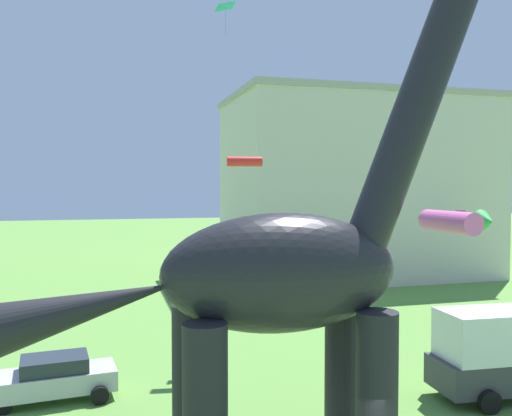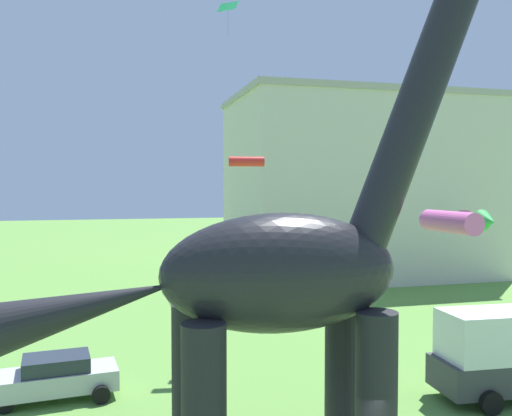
% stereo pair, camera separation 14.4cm
% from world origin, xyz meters
% --- Properties ---
extents(dinosaur_sculpture, '(14.35, 3.04, 15.00)m').
position_xyz_m(dinosaur_sculpture, '(-0.94, 2.70, 5.42)').
color(dinosaur_sculpture, black).
rests_on(dinosaur_sculpture, ground_plane).
extents(parked_sedan_left, '(4.37, 2.22, 1.55)m').
position_xyz_m(parked_sedan_left, '(-7.00, 9.98, 0.81)').
color(parked_sedan_left, '#B7B7BC').
rests_on(parked_sedan_left, ground_plane).
extents(parked_box_truck, '(5.72, 2.45, 3.20)m').
position_xyz_m(parked_box_truck, '(8.71, 5.84, 1.65)').
color(parked_box_truck, '#38383D').
rests_on(parked_box_truck, ground_plane).
extents(kite_mid_center, '(1.61, 1.44, 0.46)m').
position_xyz_m(kite_mid_center, '(0.80, 13.23, 8.72)').
color(kite_mid_center, red).
extents(kite_trailing, '(0.93, 0.93, 0.94)m').
position_xyz_m(kite_trailing, '(19.82, 23.78, 5.42)').
color(kite_trailing, pink).
extents(kite_mid_right, '(1.92, 2.27, 0.66)m').
position_xyz_m(kite_mid_right, '(4.58, 3.13, 6.60)').
color(kite_mid_right, pink).
extents(kite_mid_left, '(1.04, 1.37, 1.65)m').
position_xyz_m(kite_mid_left, '(1.13, 18.60, 17.31)').
color(kite_mid_left, '#19B2B7').
extents(background_building_block, '(21.63, 13.46, 15.26)m').
position_xyz_m(background_building_block, '(15.65, 32.73, 7.64)').
color(background_building_block, beige).
rests_on(background_building_block, ground_plane).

